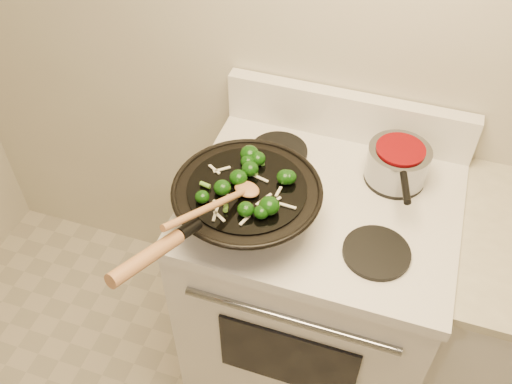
% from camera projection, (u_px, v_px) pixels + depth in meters
% --- Properties ---
extents(stove, '(0.78, 0.67, 1.08)m').
position_uv_depth(stove, '(312.00, 288.00, 1.97)').
color(stove, white).
rests_on(stove, ground).
extents(wok, '(0.40, 0.65, 0.24)m').
position_uv_depth(wok, '(246.00, 203.00, 1.52)').
color(wok, black).
rests_on(wok, stove).
extents(stirfry, '(0.27, 0.27, 0.05)m').
position_uv_depth(stirfry, '(253.00, 181.00, 1.48)').
color(stirfry, '#0D3508').
rests_on(stirfry, wok).
extents(wooden_spoon, '(0.15, 0.31, 0.12)m').
position_uv_depth(wooden_spoon, '(225.00, 200.00, 1.41)').
color(wooden_spoon, '#AA7143').
rests_on(wooden_spoon, wok).
extents(saucepan, '(0.18, 0.29, 0.11)m').
position_uv_depth(saucepan, '(398.00, 163.00, 1.65)').
color(saucepan, gray).
rests_on(saucepan, stove).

